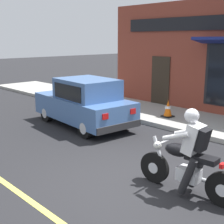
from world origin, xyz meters
TOP-DOWN VIEW (x-y plane):
  - ground_plane at (0.00, 0.00)m, footprint 80.00×80.00m
  - sidewalk_curb at (4.84, 3.00)m, footprint 2.60×22.00m
  - motorcycle_with_rider at (0.44, -1.05)m, footprint 0.58×2.02m
  - car_hatchback at (2.01, 3.88)m, footprint 1.98×3.91m
  - traffic_cone at (4.51, 2.37)m, footprint 0.36×0.36m
  - fire_hydrant at (4.83, 5.64)m, footprint 0.36×0.24m

SIDE VIEW (x-z plane):
  - ground_plane at x=0.00m, z-range 0.00..0.00m
  - sidewalk_curb at x=4.84m, z-range 0.00..0.14m
  - traffic_cone at x=4.51m, z-range 0.13..0.73m
  - fire_hydrant at x=4.83m, z-range 0.13..1.01m
  - motorcycle_with_rider at x=0.44m, z-range -0.13..1.49m
  - car_hatchback at x=2.01m, z-range -0.02..1.55m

